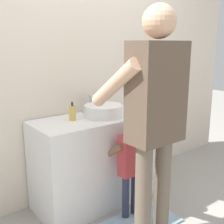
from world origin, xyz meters
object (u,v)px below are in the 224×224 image
child_toddler (130,161)px  adult_parent (154,108)px  soap_bottle (72,113)px  toothbrush_cup (132,104)px

child_toddler → adult_parent: bearing=-100.4°
soap_bottle → adult_parent: adult_parent is taller
soap_bottle → adult_parent: (0.24, -0.75, 0.15)m
soap_bottle → adult_parent: bearing=-72.6°
toothbrush_cup → child_toddler: bearing=-132.1°
child_toddler → adult_parent: size_ratio=0.50×
soap_bottle → adult_parent: size_ratio=0.09×
child_toddler → toothbrush_cup: bearing=47.9°
toothbrush_cup → child_toddler: (-0.41, -0.46, -0.36)m
toothbrush_cup → adult_parent: bearing=-121.3°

